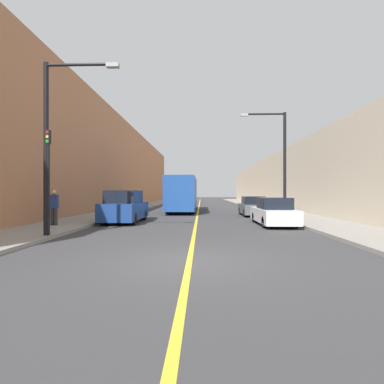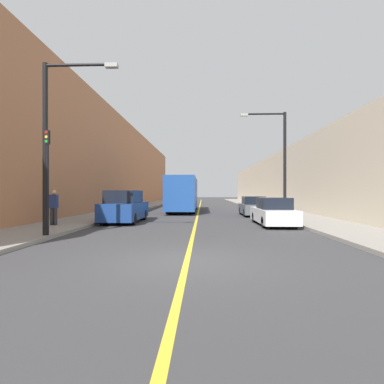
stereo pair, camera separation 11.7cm
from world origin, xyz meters
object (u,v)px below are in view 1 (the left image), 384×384
at_px(car_right_mid, 253,207).
at_px(street_lamp_left, 54,134).
at_px(traffic_light, 48,178).
at_px(parked_suv_left, 125,208).
at_px(car_right_near, 273,213).
at_px(bus, 183,193).
at_px(pedestrian, 54,207).
at_px(street_lamp_right, 280,156).

bearing_deg(car_right_mid, street_lamp_left, -129.65).
height_order(street_lamp_left, traffic_light, street_lamp_left).
distance_m(parked_suv_left, car_right_near, 8.92).
xyz_separation_m(bus, car_right_near, (5.87, -11.69, -1.03)).
relative_size(parked_suv_left, traffic_light, 1.18).
distance_m(bus, street_lamp_left, 17.65).
xyz_separation_m(traffic_light, pedestrian, (-1.57, 3.59, -1.33)).
bearing_deg(pedestrian, parked_suv_left, 46.23).
distance_m(car_right_near, street_lamp_left, 11.82).
bearing_deg(street_lamp_right, pedestrian, -159.69).
bearing_deg(car_right_mid, traffic_light, -130.19).
xyz_separation_m(parked_suv_left, car_right_mid, (8.81, 5.40, -0.22)).
distance_m(parked_suv_left, traffic_light, 6.96).
bearing_deg(pedestrian, bus, 66.32).
xyz_separation_m(street_lamp_right, traffic_light, (-11.36, -8.38, -1.82)).
height_order(bus, street_lamp_right, street_lamp_right).
bearing_deg(pedestrian, car_right_mid, 35.76).
height_order(bus, pedestrian, bus).
bearing_deg(traffic_light, street_lamp_right, 36.40).
relative_size(car_right_near, traffic_light, 1.14).
relative_size(car_right_near, street_lamp_left, 0.69).
distance_m(car_right_near, street_lamp_right, 4.83).
distance_m(parked_suv_left, car_right_mid, 10.34).
height_order(car_right_mid, street_lamp_right, street_lamp_right).
distance_m(bus, traffic_light, 17.56).
distance_m(street_lamp_left, pedestrian, 5.04).
distance_m(car_right_mid, traffic_light, 15.87).
height_order(bus, car_right_mid, bus).
height_order(street_lamp_left, pedestrian, street_lamp_left).
bearing_deg(car_right_mid, bus, 139.76).
xyz_separation_m(bus, pedestrian, (-5.88, -13.42, -0.63)).
xyz_separation_m(bus, car_right_mid, (5.86, -4.96, -1.04)).
bearing_deg(pedestrian, street_lamp_left, -63.49).
relative_size(parked_suv_left, car_right_near, 1.04).
height_order(car_right_near, pedestrian, pedestrian).
distance_m(bus, pedestrian, 14.67).
height_order(street_lamp_right, pedestrian, street_lamp_right).
bearing_deg(car_right_near, car_right_mid, 90.07).
bearing_deg(car_right_near, street_lamp_right, 68.92).
xyz_separation_m(parked_suv_left, street_lamp_right, (10.00, 1.73, 3.34)).
height_order(bus, parked_suv_left, bus).
distance_m(bus, parked_suv_left, 10.80).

